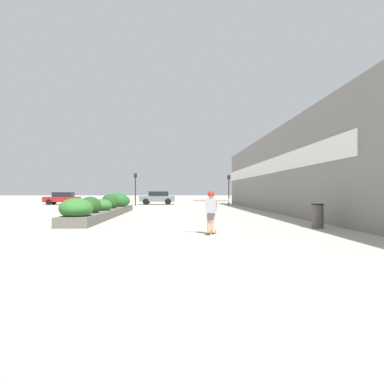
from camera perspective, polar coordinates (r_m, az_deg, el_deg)
ground_plane at (r=7.52m, az=1.96°, el=-10.86°), size 300.00×300.00×0.00m
building_wall_right at (r=23.15m, az=14.94°, el=3.46°), size 0.67×45.22×5.62m
planter_box at (r=22.44m, az=-12.97°, el=-2.37°), size 1.58×14.72×1.39m
skateboard at (r=12.63m, az=2.92°, el=-6.13°), size 0.51×0.77×0.09m
skateboarder at (r=12.56m, az=2.92°, el=-2.28°), size 1.19×0.61×1.37m
trash_bin at (r=15.42m, az=18.59°, el=-3.47°), size 0.48×0.48×0.96m
car_leftmost at (r=42.74m, az=-5.25°, el=-0.84°), size 3.98×2.03×1.49m
car_center_left at (r=44.24m, az=-19.15°, el=-0.88°), size 3.81×1.88×1.40m
traffic_light_left at (r=38.84m, az=-8.62°, el=1.30°), size 0.28×0.30×3.37m
traffic_light_right at (r=39.32m, az=5.64°, el=1.15°), size 0.28×0.30×3.21m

